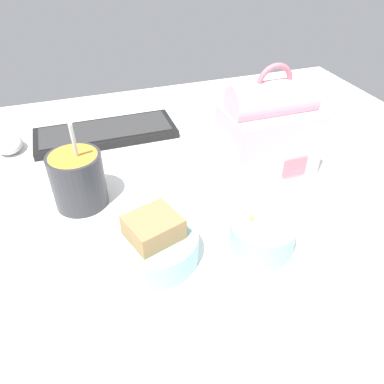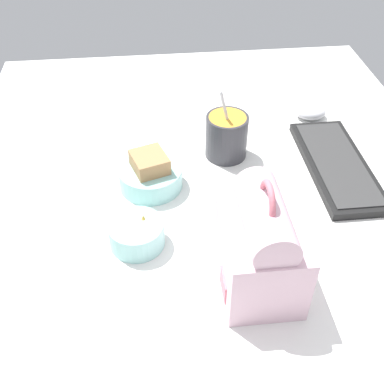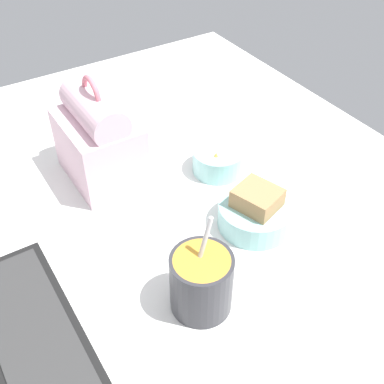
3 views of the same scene
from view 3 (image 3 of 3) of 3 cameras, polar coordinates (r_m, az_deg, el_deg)
The scene contains 6 objects.
desk_surface at distance 87.66cm, azimuth -1.59°, elevation -5.10°, with size 140.00×110.00×2.00cm.
keyboard at distance 76.16cm, azimuth -18.36°, elevation -15.65°, with size 32.89×12.83×2.10cm.
lunch_bag at distance 95.33cm, azimuth -10.99°, elevation 6.12°, with size 17.72×13.10×22.16cm.
soup_cup at distance 72.55cm, azimuth 1.12°, elevation -10.57°, with size 9.53×9.53×17.09cm.
bento_bowl_sandwich at distance 86.81cm, azimuth 7.55°, elevation -2.36°, with size 13.48×13.48×8.11cm.
bento_bowl_snacks at distance 98.50cm, azimuth 3.07°, elevation 3.78°, with size 10.37×10.37×5.94cm.
Camera 3 is at (-52.59, 30.31, 64.25)cm, focal length 45.00 mm.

